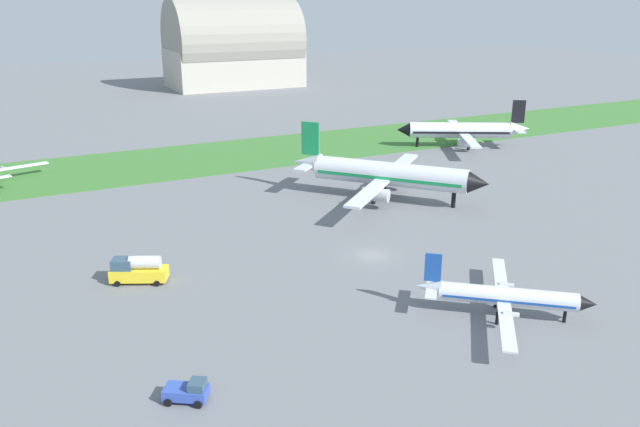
# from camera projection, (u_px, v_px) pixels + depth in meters

# --- Properties ---
(ground_plane) EXTENTS (600.00, 600.00, 0.00)m
(ground_plane) POSITION_uv_depth(u_px,v_px,m) (372.00, 255.00, 81.05)
(ground_plane) COLOR slate
(grass_taxiway_strip) EXTENTS (360.00, 28.00, 0.08)m
(grass_taxiway_strip) POSITION_uv_depth(u_px,v_px,m) (225.00, 156.00, 132.32)
(grass_taxiway_strip) COLOR #3D7533
(grass_taxiway_strip) RESTS_ON ground_plane
(airplane_parked_jet_far) EXTENTS (27.35, 27.40, 10.61)m
(airplane_parked_jet_far) POSITION_uv_depth(u_px,v_px,m) (463.00, 131.00, 138.93)
(airplane_parked_jet_far) COLOR silver
(airplane_parked_jet_far) RESTS_ON ground_plane
(airplane_midfield_jet) EXTENTS (27.11, 27.88, 12.01)m
(airplane_midfield_jet) POSITION_uv_depth(u_px,v_px,m) (386.00, 174.00, 102.38)
(airplane_midfield_jet) COLOR silver
(airplane_midfield_jet) RESTS_ON ground_plane
(airplane_foreground_turboprop) EXTENTS (15.62, 17.50, 6.41)m
(airplane_foreground_turboprop) POSITION_uv_depth(u_px,v_px,m) (504.00, 296.00, 64.77)
(airplane_foreground_turboprop) COLOR silver
(airplane_foreground_turboprop) RESTS_ON ground_plane
(pushback_tug_near_gate) EXTENTS (4.00, 3.47, 1.95)m
(pushback_tug_near_gate) POSITION_uv_depth(u_px,v_px,m) (188.00, 391.00, 51.43)
(pushback_tug_near_gate) COLOR #334FB2
(pushback_tug_near_gate) RESTS_ON ground_plane
(fuel_truck_midfield) EXTENTS (6.90, 4.96, 3.29)m
(fuel_truck_midfield) POSITION_uv_depth(u_px,v_px,m) (138.00, 270.00, 72.93)
(fuel_truck_midfield) COLOR yellow
(fuel_truck_midfield) RESTS_ON ground_plane
(hangar_distant) EXTENTS (47.47, 31.02, 32.51)m
(hangar_distant) POSITION_uv_depth(u_px,v_px,m) (233.00, 48.00, 234.06)
(hangar_distant) COLOR #B2AD9E
(hangar_distant) RESTS_ON ground_plane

